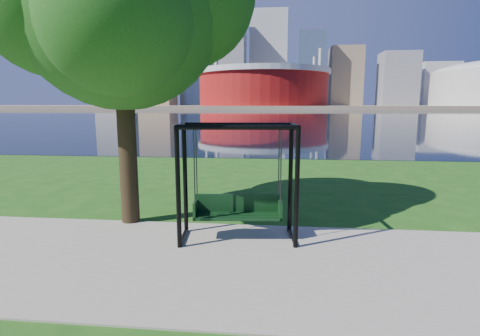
# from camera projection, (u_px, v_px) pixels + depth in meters

# --- Properties ---
(ground) EXTENTS (900.00, 900.00, 0.00)m
(ground) POSITION_uv_depth(u_px,v_px,m) (233.00, 252.00, 6.87)
(ground) COLOR #1E5114
(ground) RESTS_ON ground
(path) EXTENTS (120.00, 4.00, 0.03)m
(path) POSITION_uv_depth(u_px,v_px,m) (229.00, 262.00, 6.38)
(path) COLOR #9E937F
(path) RESTS_ON ground
(river) EXTENTS (900.00, 180.00, 0.02)m
(river) POSITION_uv_depth(u_px,v_px,m) (277.00, 114.00, 106.87)
(river) COLOR black
(river) RESTS_ON ground
(far_bank) EXTENTS (900.00, 228.00, 2.00)m
(far_bank) POSITION_uv_depth(u_px,v_px,m) (279.00, 107.00, 306.71)
(far_bank) COLOR #937F60
(far_bank) RESTS_ON ground
(stadium) EXTENTS (83.00, 83.00, 32.00)m
(stadium) POSITION_uv_depth(u_px,v_px,m) (263.00, 86.00, 235.92)
(stadium) COLOR maroon
(stadium) RESTS_ON far_bank
(skyline) EXTENTS (392.00, 66.00, 96.50)m
(skyline) POSITION_uv_depth(u_px,v_px,m) (275.00, 65.00, 314.44)
(skyline) COLOR gray
(skyline) RESTS_ON far_bank
(swing) EXTENTS (2.35, 1.21, 2.31)m
(swing) POSITION_uv_depth(u_px,v_px,m) (238.00, 185.00, 7.29)
(swing) COLOR black
(swing) RESTS_ON ground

